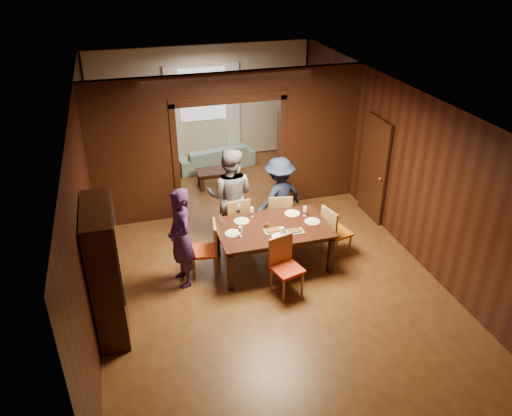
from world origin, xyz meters
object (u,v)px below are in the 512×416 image
object	(u,v)px
coffee_table	(215,178)
chair_left	(204,249)
person_purple	(181,238)
person_grey	(230,196)
chair_far_r	(279,215)
person_navy	(279,197)
chair_near	(287,268)
hutch	(106,271)
chair_far_l	(235,220)
dining_table	(273,245)
sofa	(215,156)
chair_right	(337,231)

from	to	relation	value
coffee_table	chair_left	xyz separation A→B (m)	(-0.88, -3.31, 0.28)
person_purple	chair_left	world-z (taller)	person_purple
person_grey	chair_far_r	bearing A→B (deg)	-168.63
person_navy	chair_near	xyz separation A→B (m)	(-0.45, -1.79, -0.31)
person_navy	coffee_table	distance (m)	2.60
chair_far_r	hutch	xyz separation A→B (m)	(-3.13, -1.71, 0.52)
chair_near	chair_far_l	bearing A→B (deg)	88.34
chair_far_l	hutch	world-z (taller)	hutch
person_navy	dining_table	world-z (taller)	person_navy
person_navy	chair_near	distance (m)	1.87
coffee_table	hutch	bearing A→B (deg)	-119.65
person_navy	coffee_table	xyz separation A→B (m)	(-0.76, 2.41, -0.59)
chair_left	hutch	xyz separation A→B (m)	(-1.55, -0.94, 0.52)
sofa	hutch	bearing A→B (deg)	55.33
person_grey	chair_left	size ratio (longest dim) A/B	1.92
person_purple	dining_table	xyz separation A→B (m)	(1.59, 0.09, -0.48)
sofa	chair_far_r	world-z (taller)	chair_far_r
person_grey	person_navy	xyz separation A→B (m)	(0.93, -0.05, -0.14)
person_grey	person_navy	distance (m)	0.94
person_navy	hutch	distance (m)	3.68
sofa	dining_table	xyz separation A→B (m)	(0.09, -4.46, 0.10)
dining_table	sofa	bearing A→B (deg)	91.19
chair_near	hutch	distance (m)	2.77
chair_right	chair_far_r	world-z (taller)	same
chair_near	person_grey	bearing A→B (deg)	89.26
person_navy	chair_right	size ratio (longest dim) A/B	1.64
person_purple	chair_near	distance (m)	1.77
coffee_table	chair_far_l	distance (m)	2.50
person_navy	hutch	size ratio (longest dim) A/B	0.79
chair_left	chair_far_r	bearing A→B (deg)	124.06
chair_right	chair_far_r	distance (m)	1.18
person_navy	chair_left	xyz separation A→B (m)	(-1.63, -0.90, -0.31)
hutch	coffee_table	bearing A→B (deg)	60.35
person_purple	person_navy	xyz separation A→B (m)	(2.01, 1.04, -0.06)
person_navy	chair_far_l	bearing A→B (deg)	-15.65
dining_table	chair_near	distance (m)	0.84
sofa	coffee_table	distance (m)	1.12
chair_far_l	chair_near	distance (m)	1.77
coffee_table	chair_near	distance (m)	4.22
person_navy	chair_right	distance (m)	1.28
dining_table	chair_right	world-z (taller)	chair_right
sofa	chair_far_r	bearing A→B (deg)	89.12
person_purple	sofa	bearing A→B (deg)	150.46
chair_far_l	chair_near	size ratio (longest dim) A/B	1.00
person_purple	chair_left	xyz separation A→B (m)	(0.38, 0.15, -0.37)
coffee_table	chair_far_r	world-z (taller)	chair_far_r
coffee_table	chair_right	xyz separation A→B (m)	(1.53, -3.39, 0.28)
person_grey	coffee_table	size ratio (longest dim) A/B	2.33
person_navy	chair_far_l	world-z (taller)	person_navy
chair_far_r	person_navy	bearing A→B (deg)	-99.84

